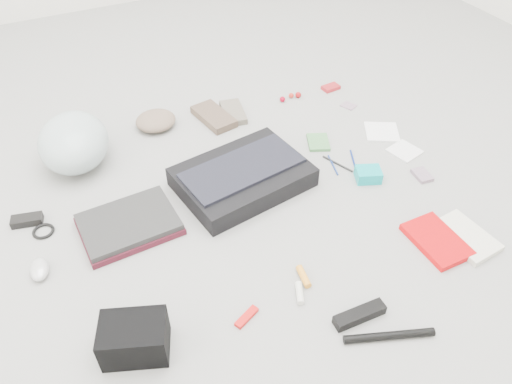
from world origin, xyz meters
name	(u,v)px	position (x,y,z in m)	size (l,w,h in m)	color
ground_plane	(256,202)	(0.00, 0.00, 0.00)	(4.00, 4.00, 0.00)	gray
messenger_bag	(243,177)	(0.00, 0.11, 0.04)	(0.46, 0.33, 0.08)	black
bag_flap	(242,168)	(0.00, 0.11, 0.08)	(0.44, 0.20, 0.01)	black
laptop_sleeve	(129,226)	(-0.44, 0.07, 0.01)	(0.32, 0.24, 0.02)	#4A131F
laptop	(128,222)	(-0.44, 0.07, 0.03)	(0.31, 0.23, 0.02)	black
bike_helmet	(74,142)	(-0.52, 0.51, 0.10)	(0.26, 0.32, 0.20)	#B0C6C7
beanie	(156,121)	(-0.17, 0.61, 0.03)	(0.17, 0.16, 0.06)	#796351
mitten_left	(214,117)	(0.07, 0.55, 0.02)	(0.11, 0.22, 0.03)	brown
mitten_right	(233,112)	(0.16, 0.55, 0.01)	(0.09, 0.18, 0.03)	#6E6557
power_brick	(27,220)	(-0.75, 0.26, 0.01)	(0.10, 0.05, 0.03)	black
cable_coil	(43,231)	(-0.71, 0.19, 0.01)	(0.07, 0.07, 0.01)	black
mouse	(39,269)	(-0.74, 0.01, 0.02)	(0.06, 0.09, 0.04)	#BABABA
camera_bag	(134,338)	(-0.55, -0.38, 0.06)	(0.18, 0.12, 0.11)	black
multitool	(247,317)	(-0.24, -0.42, 0.01)	(0.08, 0.02, 0.01)	red
toiletry_tube_white	(300,293)	(-0.06, -0.42, 0.01)	(0.02, 0.02, 0.07)	silver
toiletry_tube_orange	(304,276)	(-0.02, -0.37, 0.01)	(0.02, 0.02, 0.08)	orange
u_lock	(359,315)	(0.05, -0.56, 0.02)	(0.16, 0.04, 0.03)	black
bike_pump	(389,336)	(0.09, -0.66, 0.01)	(0.02, 0.02, 0.26)	black
book_red	(437,240)	(0.45, -0.44, 0.01)	(0.14, 0.21, 0.02)	red
book_white	(465,237)	(0.54, -0.47, 0.01)	(0.14, 0.20, 0.02)	beige
notepad	(318,142)	(0.39, 0.20, 0.01)	(0.08, 0.11, 0.01)	#468146
pen_blue	(333,165)	(0.36, 0.05, 0.00)	(0.01, 0.01, 0.12)	navy
pen_black	(338,164)	(0.38, 0.05, 0.00)	(0.01, 0.01, 0.14)	black
pen_navy	(353,160)	(0.45, 0.04, 0.00)	(0.01, 0.01, 0.13)	navy
accordion_wallet	(368,175)	(0.43, -0.07, 0.02)	(0.09, 0.07, 0.05)	#09AFB5
card_deck	(422,175)	(0.63, -0.15, 0.01)	(0.05, 0.08, 0.01)	gray
napkin_top	(382,132)	(0.67, 0.15, 0.00)	(0.14, 0.14, 0.01)	white
napkin_bottom	(405,151)	(0.67, 0.00, 0.00)	(0.11, 0.11, 0.01)	white
lollipop_a	(282,99)	(0.41, 0.55, 0.01)	(0.03, 0.03, 0.03)	#9D011A
lollipop_b	(291,95)	(0.46, 0.56, 0.01)	(0.02, 0.02, 0.02)	#B3261A
lollipop_c	(298,95)	(0.49, 0.55, 0.01)	(0.03, 0.03, 0.03)	#9F0E11
altoids_tin	(331,87)	(0.66, 0.54, 0.01)	(0.08, 0.05, 0.02)	#B11E25
stamp_sheet	(349,106)	(0.66, 0.38, 0.00)	(0.05, 0.06, 0.00)	gray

